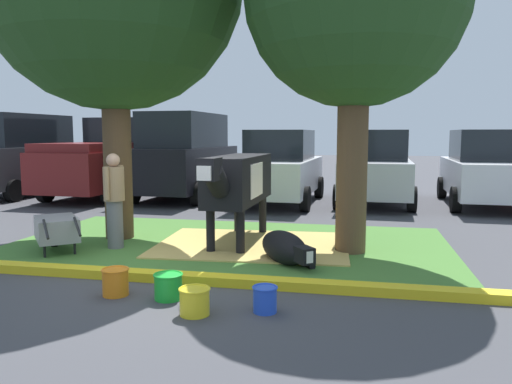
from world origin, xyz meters
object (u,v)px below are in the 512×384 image
(wheelbarrow, at_px, (56,229))
(suv_black, at_px, (185,156))
(bucket_blue, at_px, (265,299))
(pickup_truck_maroon, at_px, (111,160))
(hatchback_white, at_px, (485,169))
(person_handler, at_px, (114,198))
(suv_dark_grey, at_px, (20,155))
(cow_holstein, at_px, (237,180))
(person_visitor_near, at_px, (348,194))
(calf_lying, at_px, (285,248))
(sedan_silver, at_px, (281,168))
(bucket_green, at_px, (168,286))
(bucket_yellow, at_px, (195,301))
(sedan_blue, at_px, (376,168))
(bucket_orange, at_px, (115,281))

(wheelbarrow, xyz_separation_m, suv_black, (-0.34, 7.05, 0.88))
(bucket_blue, xyz_separation_m, pickup_truck_maroon, (-6.58, 9.12, 0.96))
(suv_black, distance_m, hatchback_white, 8.37)
(pickup_truck_maroon, distance_m, hatchback_white, 10.81)
(person_handler, xyz_separation_m, bucket_blue, (2.99, -2.42, -0.70))
(suv_dark_grey, bearing_deg, cow_holstein, -33.56)
(person_visitor_near, height_order, pickup_truck_maroon, pickup_truck_maroon)
(calf_lying, height_order, pickup_truck_maroon, pickup_truck_maroon)
(sedan_silver, bearing_deg, bucket_green, -90.03)
(pickup_truck_maroon, distance_m, sedan_silver, 5.44)
(bucket_blue, distance_m, suv_dark_grey, 12.92)
(suv_dark_grey, bearing_deg, bucket_yellow, -45.67)
(bucket_green, relative_size, sedan_silver, 0.08)
(person_handler, height_order, pickup_truck_maroon, pickup_truck_maroon)
(cow_holstein, bearing_deg, hatchback_white, 47.96)
(person_visitor_near, bearing_deg, cow_holstein, -165.07)
(calf_lying, xyz_separation_m, wheelbarrow, (-3.71, -0.05, 0.15))
(calf_lying, relative_size, sedan_blue, 0.28)
(bucket_blue, bearing_deg, sedan_silver, 97.83)
(person_handler, xyz_separation_m, bucket_yellow, (2.28, -2.65, -0.70))
(wheelbarrow, xyz_separation_m, sedan_blue, (5.19, 7.04, 0.60))
(sedan_blue, bearing_deg, calf_lying, -102.00)
(wheelbarrow, relative_size, pickup_truck_maroon, 0.26)
(bucket_yellow, height_order, sedan_silver, sedan_silver)
(wheelbarrow, bearing_deg, person_handler, 28.80)
(bucket_green, xyz_separation_m, pickup_truck_maroon, (-5.40, 8.92, 0.96))
(suv_dark_grey, bearing_deg, bucket_blue, -42.69)
(cow_holstein, height_order, calf_lying, cow_holstein)
(wheelbarrow, xyz_separation_m, bucket_green, (2.61, -1.79, -0.23))
(suv_black, relative_size, hatchback_white, 1.05)
(hatchback_white, bearing_deg, suv_black, -179.81)
(sedan_silver, bearing_deg, suv_black, 169.95)
(bucket_orange, relative_size, bucket_yellow, 0.97)
(bucket_green, relative_size, hatchback_white, 0.08)
(cow_holstein, bearing_deg, bucket_yellow, -83.79)
(person_visitor_near, bearing_deg, bucket_yellow, -110.91)
(person_handler, distance_m, sedan_blue, 7.93)
(bucket_orange, height_order, bucket_yellow, bucket_orange)
(calf_lying, bearing_deg, bucket_blue, -87.70)
(person_visitor_near, bearing_deg, suv_black, 132.37)
(bucket_yellow, relative_size, bucket_blue, 1.19)
(wheelbarrow, height_order, bucket_green, wheelbarrow)
(suv_black, bearing_deg, bucket_yellow, -69.75)
(hatchback_white, bearing_deg, suv_dark_grey, -178.58)
(cow_holstein, distance_m, person_visitor_near, 1.94)
(bucket_yellow, height_order, suv_dark_grey, suv_dark_grey)
(suv_black, xyz_separation_m, hatchback_white, (8.37, 0.03, -0.29))
(person_handler, xyz_separation_m, suv_dark_grey, (-6.47, 6.30, 0.42))
(bucket_orange, bearing_deg, suv_black, 104.53)
(pickup_truck_maroon, bearing_deg, sedan_silver, -6.36)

